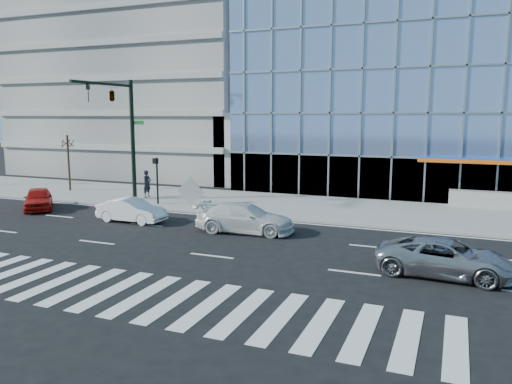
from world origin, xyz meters
TOP-DOWN VIEW (x-y plane):
  - ground at (0.00, 0.00)m, footprint 160.00×160.00m
  - sidewalk at (0.00, 8.00)m, footprint 120.00×8.00m
  - parking_garage at (-20.00, 26.00)m, footprint 24.00×24.00m
  - ramp_block at (-6.00, 18.00)m, footprint 6.00×8.00m
  - tower_backdrop at (-30.00, 70.00)m, footprint 14.00×14.00m
  - traffic_signal at (-11.00, 4.57)m, footprint 1.14×5.74m
  - ped_signal_post at (-8.50, 4.94)m, footprint 0.30×0.33m
  - street_tree_near at (-18.00, 7.50)m, footprint 1.10×1.10m
  - silver_suv at (9.17, -3.11)m, footprint 5.07×2.61m
  - white_suv at (-0.39, 0.46)m, footprint 5.18×2.50m
  - white_sedan at (-7.18, 0.36)m, footprint 3.96×1.43m
  - red_sedan at (-14.82, 1.24)m, footprint 3.90×4.01m
  - pedestrian at (-10.60, 6.91)m, footprint 0.55×0.75m
  - tilted_panel at (-6.17, 5.16)m, footprint 1.83×0.24m

SIDE VIEW (x-z plane):
  - ground at x=0.00m, z-range 0.00..0.00m
  - sidewalk at x=0.00m, z-range 0.00..0.15m
  - white_sedan at x=-7.18m, z-range 0.00..1.30m
  - red_sedan at x=-14.82m, z-range 0.00..1.36m
  - silver_suv at x=9.17m, z-range 0.00..1.37m
  - white_suv at x=-0.39m, z-range 0.00..1.45m
  - tilted_panel at x=-6.17m, z-range 0.15..1.99m
  - pedestrian at x=-10.60m, z-range 0.15..2.05m
  - ped_signal_post at x=-8.50m, z-range 0.64..3.64m
  - ramp_block at x=-6.00m, z-range 0.00..6.00m
  - street_tree_near at x=-18.00m, z-range 1.66..5.89m
  - traffic_signal at x=-11.00m, z-range 2.16..10.16m
  - parking_garage at x=-20.00m, z-range 0.00..20.00m
  - tower_backdrop at x=-30.00m, z-range 0.00..48.00m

